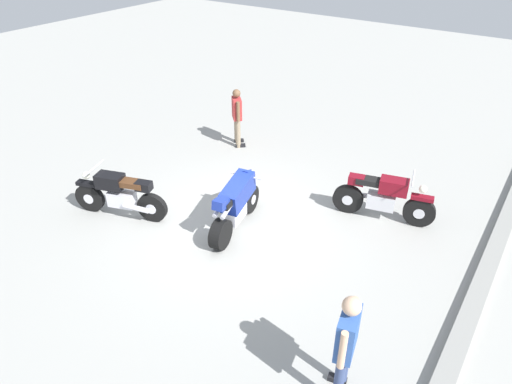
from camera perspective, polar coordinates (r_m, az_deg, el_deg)
name	(u,v)px	position (r m, az deg, el deg)	size (l,w,h in m)	color
ground_plane	(236,224)	(9.55, -2.52, -3.94)	(40.00, 40.00, 0.00)	#9E9E99
curb_edge	(469,317)	(8.25, 24.87, -13.85)	(14.00, 0.30, 0.15)	gray
motorcycle_maroon_cruiser	(384,197)	(9.78, 15.53, -0.61)	(0.78, 2.06, 1.09)	black
motorcycle_blue_sportbike	(236,203)	(9.11, -2.50, -1.37)	(1.95, 0.73, 1.14)	black
motorcycle_black_cruiser	(120,195)	(9.91, -16.56, -0.31)	(0.90, 2.01, 1.09)	black
person_in_blue_shirt	(346,342)	(6.08, 11.11, -17.81)	(0.67, 0.40, 1.76)	#384772
person_in_red_shirt	(237,115)	(12.38, -2.36, 9.58)	(0.53, 0.53, 1.58)	gray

